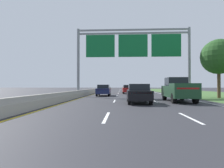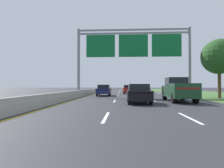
{
  "view_description": "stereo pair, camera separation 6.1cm",
  "coord_description": "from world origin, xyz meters",
  "px_view_note": "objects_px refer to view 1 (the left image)",
  "views": [
    {
      "loc": [
        -1.14,
        1.86,
        1.43
      ],
      "look_at": [
        -1.93,
        16.81,
        1.56
      ],
      "focal_mm": 30.61,
      "sensor_mm": 36.0,
      "label": 1
    },
    {
      "loc": [
        -1.08,
        1.86,
        1.43
      ],
      "look_at": [
        -1.93,
        16.81,
        1.56
      ],
      "focal_mm": 30.61,
      "sensor_mm": 36.0,
      "label": 2
    }
  ],
  "objects_px": {
    "pickup_truck_darkgreen": "(178,90)",
    "car_red_centre_lane_sedan": "(128,89)",
    "car_gold_centre_lane_sedan": "(127,88)",
    "roadside_tree_mid": "(219,57)",
    "overhead_sign_gantry": "(133,48)",
    "car_navy_left_lane_sedan": "(104,90)",
    "car_silver_right_lane_sedan": "(145,89)",
    "car_black_centre_lane_sedan": "(138,93)"
  },
  "relations": [
    {
      "from": "pickup_truck_darkgreen",
      "to": "car_navy_left_lane_sedan",
      "type": "xyz_separation_m",
      "value": [
        -7.65,
        9.45,
        -0.26
      ]
    },
    {
      "from": "overhead_sign_gantry",
      "to": "pickup_truck_darkgreen",
      "type": "distance_m",
      "value": 10.19
    },
    {
      "from": "pickup_truck_darkgreen",
      "to": "roadside_tree_mid",
      "type": "bearing_deg",
      "value": -49.55
    },
    {
      "from": "car_navy_left_lane_sedan",
      "to": "car_red_centre_lane_sedan",
      "type": "bearing_deg",
      "value": -25.97
    },
    {
      "from": "car_silver_right_lane_sedan",
      "to": "car_red_centre_lane_sedan",
      "type": "xyz_separation_m",
      "value": [
        -3.78,
        -5.95,
        0.0
      ]
    },
    {
      "from": "overhead_sign_gantry",
      "to": "car_navy_left_lane_sedan",
      "type": "xyz_separation_m",
      "value": [
        -4.06,
        1.56,
        -5.6
      ]
    },
    {
      "from": "roadside_tree_mid",
      "to": "car_silver_right_lane_sedan",
      "type": "bearing_deg",
      "value": 108.91
    },
    {
      "from": "overhead_sign_gantry",
      "to": "car_red_centre_lane_sedan",
      "type": "distance_m",
      "value": 10.85
    },
    {
      "from": "car_red_centre_lane_sedan",
      "to": "car_navy_left_lane_sedan",
      "type": "bearing_deg",
      "value": 153.22
    },
    {
      "from": "car_navy_left_lane_sedan",
      "to": "roadside_tree_mid",
      "type": "relative_size",
      "value": 0.66
    },
    {
      "from": "overhead_sign_gantry",
      "to": "pickup_truck_darkgreen",
      "type": "relative_size",
      "value": 2.77
    },
    {
      "from": "car_navy_left_lane_sedan",
      "to": "car_black_centre_lane_sedan",
      "type": "height_order",
      "value": "same"
    },
    {
      "from": "overhead_sign_gantry",
      "to": "car_black_centre_lane_sedan",
      "type": "bearing_deg",
      "value": -90.59
    },
    {
      "from": "car_silver_right_lane_sedan",
      "to": "roadside_tree_mid",
      "type": "bearing_deg",
      "value": -160.51
    },
    {
      "from": "overhead_sign_gantry",
      "to": "car_red_centre_lane_sedan",
      "type": "relative_size",
      "value": 3.39
    },
    {
      "from": "car_red_centre_lane_sedan",
      "to": "roadside_tree_mid",
      "type": "distance_m",
      "value": 16.31
    },
    {
      "from": "car_silver_right_lane_sedan",
      "to": "car_red_centre_lane_sedan",
      "type": "distance_m",
      "value": 7.05
    },
    {
      "from": "roadside_tree_mid",
      "to": "car_red_centre_lane_sedan",
      "type": "bearing_deg",
      "value": 129.25
    },
    {
      "from": "overhead_sign_gantry",
      "to": "car_gold_centre_lane_sedan",
      "type": "relative_size",
      "value": 3.4
    },
    {
      "from": "car_navy_left_lane_sedan",
      "to": "roadside_tree_mid",
      "type": "xyz_separation_m",
      "value": [
        13.66,
        -4.54,
        3.91
      ]
    },
    {
      "from": "car_gold_centre_lane_sedan",
      "to": "overhead_sign_gantry",
      "type": "bearing_deg",
      "value": -179.54
    },
    {
      "from": "overhead_sign_gantry",
      "to": "car_navy_left_lane_sedan",
      "type": "height_order",
      "value": "overhead_sign_gantry"
    },
    {
      "from": "car_gold_centre_lane_sedan",
      "to": "car_navy_left_lane_sedan",
      "type": "bearing_deg",
      "value": 166.5
    },
    {
      "from": "car_silver_right_lane_sedan",
      "to": "roadside_tree_mid",
      "type": "xyz_separation_m",
      "value": [
        6.24,
        -18.21,
        3.91
      ]
    },
    {
      "from": "car_gold_centre_lane_sedan",
      "to": "roadside_tree_mid",
      "type": "bearing_deg",
      "value": -155.17
    },
    {
      "from": "car_red_centre_lane_sedan",
      "to": "car_silver_right_lane_sedan",
      "type": "bearing_deg",
      "value": -34.02
    },
    {
      "from": "pickup_truck_darkgreen",
      "to": "car_gold_centre_lane_sedan",
      "type": "distance_m",
      "value": 26.01
    },
    {
      "from": "car_red_centre_lane_sedan",
      "to": "roadside_tree_mid",
      "type": "bearing_deg",
      "value": -142.3
    },
    {
      "from": "car_silver_right_lane_sedan",
      "to": "car_gold_centre_lane_sedan",
      "type": "xyz_separation_m",
      "value": [
        -3.8,
        2.58,
        0.0
      ]
    },
    {
      "from": "pickup_truck_darkgreen",
      "to": "car_red_centre_lane_sedan",
      "type": "relative_size",
      "value": 1.22
    },
    {
      "from": "car_black_centre_lane_sedan",
      "to": "overhead_sign_gantry",
      "type": "bearing_deg",
      "value": -0.35
    },
    {
      "from": "car_red_centre_lane_sedan",
      "to": "car_black_centre_lane_sedan",
      "type": "relative_size",
      "value": 1.01
    },
    {
      "from": "car_gold_centre_lane_sedan",
      "to": "car_red_centre_lane_sedan",
      "type": "height_order",
      "value": "same"
    },
    {
      "from": "pickup_truck_darkgreen",
      "to": "car_gold_centre_lane_sedan",
      "type": "bearing_deg",
      "value": 10.07
    },
    {
      "from": "overhead_sign_gantry",
      "to": "roadside_tree_mid",
      "type": "height_order",
      "value": "overhead_sign_gantry"
    },
    {
      "from": "car_gold_centre_lane_sedan",
      "to": "car_black_centre_lane_sedan",
      "type": "bearing_deg",
      "value": 179.77
    },
    {
      "from": "pickup_truck_darkgreen",
      "to": "roadside_tree_mid",
      "type": "distance_m",
      "value": 8.57
    },
    {
      "from": "pickup_truck_darkgreen",
      "to": "car_gold_centre_lane_sedan",
      "type": "height_order",
      "value": "pickup_truck_darkgreen"
    },
    {
      "from": "pickup_truck_darkgreen",
      "to": "car_gold_centre_lane_sedan",
      "type": "relative_size",
      "value": 1.23
    },
    {
      "from": "car_red_centre_lane_sedan",
      "to": "roadside_tree_mid",
      "type": "xyz_separation_m",
      "value": [
        10.02,
        -12.26,
        3.91
      ]
    },
    {
      "from": "car_black_centre_lane_sedan",
      "to": "roadside_tree_mid",
      "type": "xyz_separation_m",
      "value": [
        9.7,
        6.55,
        3.91
      ]
    },
    {
      "from": "car_navy_left_lane_sedan",
      "to": "car_red_centre_lane_sedan",
      "type": "relative_size",
      "value": 0.99
    }
  ]
}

